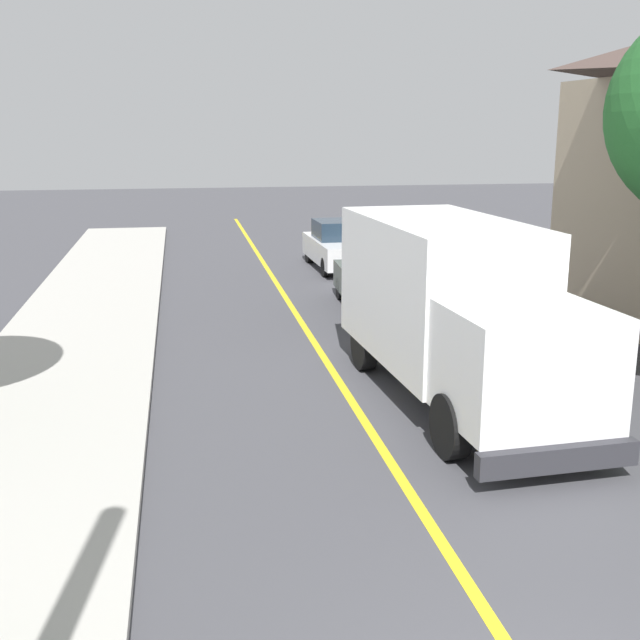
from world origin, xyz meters
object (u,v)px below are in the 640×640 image
Objects in this scene: stop_sign at (549,278)px; parked_car_mid at (339,246)px; parked_car_near at (378,281)px; box_truck at (453,303)px.

parked_car_mid is at bearing 99.30° from stop_sign.
parked_car_near is 6.36m from parked_car_mid.
parked_car_near is (0.44, 7.13, -0.97)m from box_truck.
parked_car_mid is 1.68× the size of stop_sign.
parked_car_mid is (0.66, 13.49, -0.97)m from box_truck.
box_truck is 1.64× the size of parked_car_mid.
box_truck is 3.05m from stop_sign.
parked_car_near is at bearing -91.96° from parked_car_mid.
box_truck is 13.54m from parked_car_mid.
box_truck reaches higher than parked_car_near.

